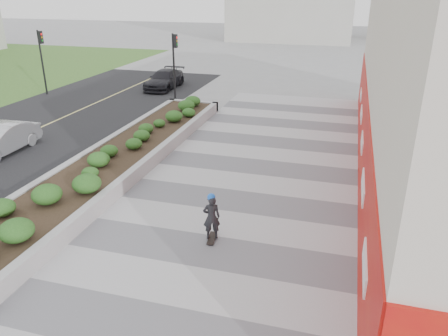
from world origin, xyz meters
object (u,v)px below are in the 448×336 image
(traffic_signal_near, at_px, (175,58))
(car_dark, at_px, (164,79))
(traffic_signal_far, at_px, (42,53))
(planter, at_px, (121,154))
(car_silver, at_px, (1,139))
(skateboarder, at_px, (212,217))

(traffic_signal_near, xyz_separation_m, car_dark, (-2.27, 3.43, -2.12))
(traffic_signal_far, xyz_separation_m, car_dark, (6.93, 3.93, -2.12))
(planter, relative_size, car_silver, 4.64)
(traffic_signal_near, relative_size, car_silver, 1.08)
(skateboarder, bearing_deg, car_silver, 150.69)
(traffic_signal_near, bearing_deg, planter, -80.65)
(car_dark, bearing_deg, car_silver, -97.00)
(planter, distance_m, skateboarder, 7.10)
(car_silver, bearing_deg, traffic_signal_far, 116.61)
(traffic_signal_near, bearing_deg, car_dark, 123.52)
(traffic_signal_near, distance_m, car_silver, 11.70)
(skateboarder, distance_m, car_dark, 20.79)
(skateboarder, relative_size, car_dark, 0.34)
(traffic_signal_far, height_order, car_dark, traffic_signal_far)
(car_silver, relative_size, car_dark, 0.88)
(traffic_signal_far, height_order, skateboarder, traffic_signal_far)
(planter, distance_m, traffic_signal_far, 15.00)
(traffic_signal_far, relative_size, car_silver, 1.08)
(planter, distance_m, traffic_signal_near, 10.90)
(traffic_signal_near, bearing_deg, skateboarder, -64.82)
(traffic_signal_near, bearing_deg, traffic_signal_far, -176.89)
(traffic_signal_far, relative_size, skateboarder, 2.80)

